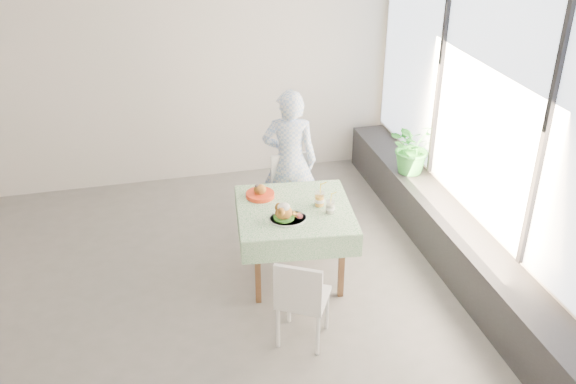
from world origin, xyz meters
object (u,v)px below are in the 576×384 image
object	(u,v)px
diner	(290,161)
cafe_table	(294,234)
main_dish	(286,214)
juice_cup_orange	(319,199)
chair_near	(303,314)
chair_far	(294,211)
potted_plant	(413,146)

from	to	relation	value
diner	cafe_table	bearing A→B (deg)	94.78
main_dish	juice_cup_orange	xyz separation A→B (m)	(0.36, 0.18, 0.01)
chair_near	juice_cup_orange	size ratio (longest dim) A/B	3.01
cafe_table	diner	xyz separation A→B (m)	(0.18, 0.91, 0.32)
chair_far	chair_near	distance (m)	1.71
cafe_table	diner	size ratio (longest dim) A/B	0.74
cafe_table	chair_far	distance (m)	0.81
chair_far	juice_cup_orange	xyz separation A→B (m)	(0.04, -0.76, 0.54)
cafe_table	chair_near	world-z (taller)	chair_near
cafe_table	chair_far	size ratio (longest dim) A/B	1.35
cafe_table	chair_near	bearing A→B (deg)	-100.03
main_dish	chair_far	bearing A→B (deg)	71.30
chair_near	main_dish	xyz separation A→B (m)	(0.03, 0.72, 0.54)
diner	juice_cup_orange	distance (m)	0.92
juice_cup_orange	potted_plant	xyz separation A→B (m)	(1.33, 0.91, -0.00)
chair_far	main_dish	bearing A→B (deg)	-108.70
main_dish	potted_plant	size ratio (longest dim) A/B	0.56
main_dish	potted_plant	bearing A→B (deg)	32.96
cafe_table	diner	world-z (taller)	diner
cafe_table	juice_cup_orange	xyz separation A→B (m)	(0.24, -0.00, 0.35)
potted_plant	main_dish	bearing A→B (deg)	-147.04
potted_plant	cafe_table	bearing A→B (deg)	-149.81
chair_far	juice_cup_orange	bearing A→B (deg)	-86.70
cafe_table	chair_far	world-z (taller)	chair_far
chair_far	diner	bearing A→B (deg)	94.45
chair_far	main_dish	size ratio (longest dim) A/B	2.54
chair_far	potted_plant	distance (m)	1.48
diner	juice_cup_orange	world-z (taller)	diner
main_dish	potted_plant	world-z (taller)	potted_plant
chair_near	main_dish	bearing A→B (deg)	87.44
main_dish	potted_plant	distance (m)	2.02
diner	potted_plant	xyz separation A→B (m)	(1.38, -0.00, 0.02)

